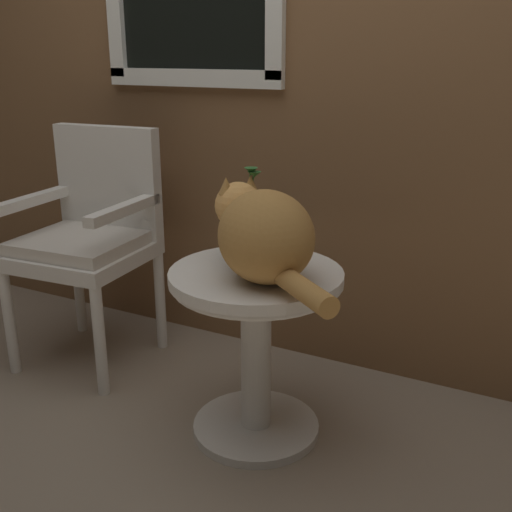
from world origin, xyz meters
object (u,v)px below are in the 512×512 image
Objects in this scene: wicker_chair at (91,230)px; cat at (263,234)px; wicker_side_table at (256,324)px; pewter_vase_with_ivy at (246,230)px.

wicker_chair reaches higher than cat.
cat reaches higher than wicker_side_table.
pewter_vase_with_ivy is at bearing -7.56° from wicker_chair.
wicker_chair is at bearing 172.44° from pewter_vase_with_ivy.
wicker_chair is at bearing 163.94° from cat.
pewter_vase_with_ivy is at bearing 131.27° from wicker_side_table.
wicker_chair is (-0.87, 0.21, 0.15)m from wicker_side_table.
wicker_chair is 0.79m from pewter_vase_with_ivy.
wicker_chair is 0.98m from cat.
cat is at bearing -16.06° from wicker_chair.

